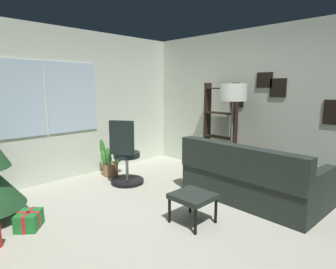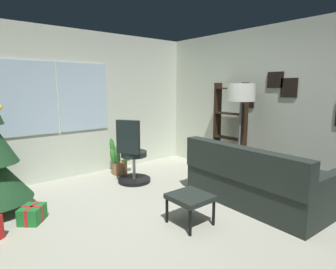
{
  "view_description": "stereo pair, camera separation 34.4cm",
  "coord_description": "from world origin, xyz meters",
  "px_view_note": "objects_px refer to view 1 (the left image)",
  "views": [
    {
      "loc": [
        -2.22,
        -2.18,
        1.63
      ],
      "look_at": [
        0.27,
        0.31,
        1.03
      ],
      "focal_mm": 30.17,
      "sensor_mm": 36.0,
      "label": 1
    },
    {
      "loc": [
        -1.97,
        -2.41,
        1.63
      ],
      "look_at": [
        0.27,
        0.31,
        1.03
      ],
      "focal_mm": 30.17,
      "sensor_mm": 36.0,
      "label": 2
    }
  ],
  "objects_px": {
    "gift_box_green": "(29,220)",
    "floor_lamp": "(233,97)",
    "office_chair": "(125,159)",
    "footstool": "(193,198)",
    "bookshelf": "(220,134)",
    "potted_plant": "(110,162)",
    "couch": "(261,180)"
  },
  "relations": [
    {
      "from": "office_chair",
      "to": "potted_plant",
      "type": "bearing_deg",
      "value": 82.45
    },
    {
      "from": "office_chair",
      "to": "floor_lamp",
      "type": "bearing_deg",
      "value": -43.61
    },
    {
      "from": "gift_box_green",
      "to": "potted_plant",
      "type": "xyz_separation_m",
      "value": [
        1.79,
        1.01,
        0.16
      ]
    },
    {
      "from": "floor_lamp",
      "to": "potted_plant",
      "type": "xyz_separation_m",
      "value": [
        -1.21,
        1.8,
        -1.2
      ]
    },
    {
      "from": "gift_box_green",
      "to": "office_chair",
      "type": "xyz_separation_m",
      "value": [
        1.71,
        0.43,
        0.34
      ]
    },
    {
      "from": "office_chair",
      "to": "potted_plant",
      "type": "xyz_separation_m",
      "value": [
        0.08,
        0.58,
        -0.18
      ]
    },
    {
      "from": "bookshelf",
      "to": "potted_plant",
      "type": "distance_m",
      "value": 2.1
    },
    {
      "from": "footstool",
      "to": "bookshelf",
      "type": "relative_size",
      "value": 0.27
    },
    {
      "from": "office_chair",
      "to": "potted_plant",
      "type": "relative_size",
      "value": 1.6
    },
    {
      "from": "gift_box_green",
      "to": "bookshelf",
      "type": "bearing_deg",
      "value": -5.66
    },
    {
      "from": "bookshelf",
      "to": "potted_plant",
      "type": "bearing_deg",
      "value": 139.19
    },
    {
      "from": "bookshelf",
      "to": "potted_plant",
      "type": "height_order",
      "value": "bookshelf"
    },
    {
      "from": "gift_box_green",
      "to": "potted_plant",
      "type": "bearing_deg",
      "value": 29.36
    },
    {
      "from": "office_chair",
      "to": "footstool",
      "type": "bearing_deg",
      "value": -98.68
    },
    {
      "from": "office_chair",
      "to": "floor_lamp",
      "type": "relative_size",
      "value": 0.65
    },
    {
      "from": "footstool",
      "to": "floor_lamp",
      "type": "height_order",
      "value": "floor_lamp"
    },
    {
      "from": "bookshelf",
      "to": "footstool",
      "type": "bearing_deg",
      "value": -153.87
    },
    {
      "from": "footstool",
      "to": "gift_box_green",
      "type": "height_order",
      "value": "footstool"
    },
    {
      "from": "gift_box_green",
      "to": "floor_lamp",
      "type": "bearing_deg",
      "value": -14.82
    },
    {
      "from": "couch",
      "to": "floor_lamp",
      "type": "height_order",
      "value": "floor_lamp"
    },
    {
      "from": "footstool",
      "to": "office_chair",
      "type": "height_order",
      "value": "office_chair"
    },
    {
      "from": "bookshelf",
      "to": "floor_lamp",
      "type": "height_order",
      "value": "bookshelf"
    },
    {
      "from": "couch",
      "to": "floor_lamp",
      "type": "distance_m",
      "value": 1.39
    },
    {
      "from": "potted_plant",
      "to": "footstool",
      "type": "bearing_deg",
      "value": -98.39
    },
    {
      "from": "gift_box_green",
      "to": "footstool",
      "type": "bearing_deg",
      "value": -40.75
    },
    {
      "from": "gift_box_green",
      "to": "office_chair",
      "type": "relative_size",
      "value": 0.34
    },
    {
      "from": "couch",
      "to": "bookshelf",
      "type": "height_order",
      "value": "bookshelf"
    },
    {
      "from": "footstool",
      "to": "gift_box_green",
      "type": "relative_size",
      "value": 1.24
    },
    {
      "from": "footstool",
      "to": "couch",
      "type": "bearing_deg",
      "value": -10.79
    },
    {
      "from": "floor_lamp",
      "to": "potted_plant",
      "type": "bearing_deg",
      "value": 123.88
    },
    {
      "from": "footstool",
      "to": "floor_lamp",
      "type": "distance_m",
      "value": 1.97
    },
    {
      "from": "footstool",
      "to": "office_chair",
      "type": "bearing_deg",
      "value": 81.32
    }
  ]
}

